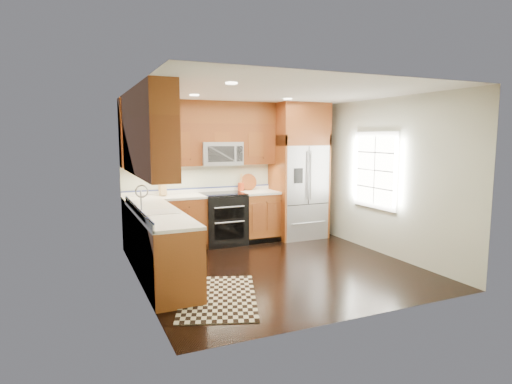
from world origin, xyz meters
name	(u,v)px	position (x,y,z in m)	size (l,w,h in m)	color
ground	(276,267)	(0.00, 0.00, 0.00)	(4.00, 4.00, 0.00)	black
wall_back	(230,172)	(0.00, 2.00, 1.30)	(4.00, 0.02, 2.60)	beige
wall_left	(138,189)	(-2.00, 0.00, 1.30)	(0.02, 4.00, 2.60)	beige
wall_right	(384,177)	(2.00, 0.00, 1.30)	(0.02, 4.00, 2.60)	beige
window	(375,170)	(1.98, 0.20, 1.40)	(0.04, 1.10, 1.30)	white
base_cabinets	(181,233)	(-1.23, 0.90, 0.45)	(2.85, 3.00, 0.90)	brown
countertop	(187,202)	(-1.09, 1.01, 0.92)	(2.86, 3.01, 0.04)	white
upper_cabinets	(181,133)	(-1.15, 1.09, 2.02)	(2.85, 3.00, 1.15)	brown
range	(223,219)	(-0.25, 1.67, 0.47)	(0.76, 0.67, 0.95)	black
microwave	(220,154)	(-0.25, 1.80, 1.66)	(0.76, 0.40, 0.42)	#B2B2B7
refrigerator	(299,171)	(1.30, 1.63, 1.30)	(0.98, 0.75, 2.60)	#B2B2B7
sink_faucet	(156,208)	(-1.73, 0.23, 0.99)	(0.54, 0.44, 0.37)	#B2B2B7
rug	(218,297)	(-1.20, -0.81, 0.01)	(0.92, 1.53, 0.01)	black
knife_block	(163,189)	(-1.32, 1.81, 1.05)	(0.12, 0.15, 0.28)	tan
utensil_crock	(241,185)	(0.19, 1.89, 1.05)	(0.12, 0.12, 0.33)	#A13113
cutting_board	(249,190)	(0.37, 1.94, 0.95)	(0.32, 0.32, 0.02)	brown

